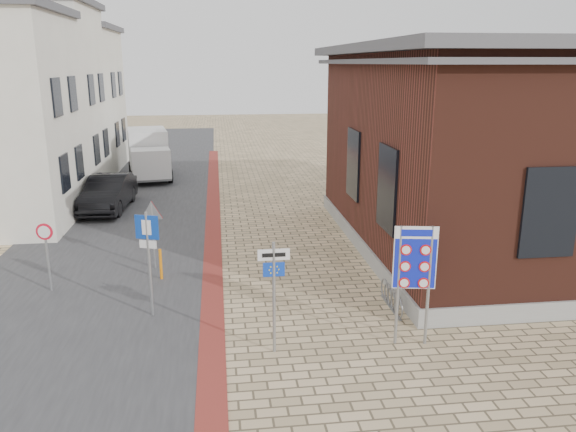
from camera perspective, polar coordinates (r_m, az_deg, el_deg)
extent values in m
plane|color=tan|center=(12.67, 1.63, -14.05)|extent=(120.00, 120.00, 0.00)
cube|color=#38383A|center=(26.90, -15.08, 1.44)|extent=(7.00, 60.00, 0.02)
cube|color=maroon|center=(21.81, -7.63, -1.34)|extent=(0.60, 40.00, 0.02)
cube|color=gray|center=(21.71, 22.76, -1.86)|extent=(12.15, 12.15, 0.50)
cube|color=#4E2319|center=(21.05, 23.67, 6.63)|extent=(12.00, 12.00, 6.00)
cube|color=#4E4E53|center=(20.88, 24.62, 15.18)|extent=(13.00, 13.00, 0.30)
cube|color=#4E4E53|center=(20.88, 24.49, 14.09)|extent=(12.70, 12.70, 0.15)
cube|color=black|center=(16.00, 10.09, 2.76)|extent=(0.12, 1.60, 2.40)
cube|color=black|center=(19.78, 6.70, 5.27)|extent=(0.12, 1.60, 2.40)
cube|color=black|center=(14.59, 25.06, 0.32)|extent=(1.40, 0.12, 2.20)
cube|color=black|center=(22.81, -21.75, 4.08)|extent=(0.10, 1.10, 1.40)
cube|color=black|center=(25.10, -20.45, 5.15)|extent=(0.10, 1.10, 1.40)
cube|color=black|center=(22.49, -22.46, 11.09)|extent=(0.10, 1.10, 1.40)
cube|color=black|center=(24.81, -21.05, 11.52)|extent=(0.10, 1.10, 1.40)
cube|color=silver|center=(30.41, -25.41, 10.45)|extent=(7.00, 6.00, 8.80)
cube|color=#4E4E53|center=(30.48, -26.43, 18.96)|extent=(7.40, 6.40, 0.30)
cube|color=black|center=(28.58, -18.88, 6.42)|extent=(0.10, 1.10, 1.40)
cube|color=black|center=(30.91, -18.02, 7.10)|extent=(0.10, 1.10, 1.40)
cube|color=black|center=(28.32, -19.37, 12.01)|extent=(0.10, 1.10, 1.40)
cube|color=black|center=(30.67, -18.46, 12.28)|extent=(0.10, 1.10, 1.40)
cube|color=silver|center=(36.18, -22.46, 10.67)|extent=(7.00, 6.00, 8.00)
cube|color=#4E4E53|center=(36.17, -23.16, 17.21)|extent=(7.40, 6.40, 0.30)
cube|color=black|center=(34.43, -16.96, 7.96)|extent=(0.10, 1.10, 1.40)
cube|color=black|center=(36.78, -16.36, 8.43)|extent=(0.10, 1.10, 1.40)
cube|color=black|center=(34.21, -17.33, 12.60)|extent=(0.10, 1.10, 1.40)
cube|color=black|center=(36.58, -16.69, 12.78)|extent=(0.10, 1.10, 1.40)
torus|color=slate|center=(14.52, 11.17, -9.11)|extent=(0.04, 0.60, 0.60)
torus|color=slate|center=(14.78, 10.80, -8.64)|extent=(0.04, 0.60, 0.60)
torus|color=slate|center=(15.04, 10.45, -8.19)|extent=(0.04, 0.60, 0.60)
torus|color=slate|center=(15.30, 10.12, -7.75)|extent=(0.04, 0.60, 0.60)
torus|color=slate|center=(15.57, 9.79, -7.33)|extent=(0.04, 0.60, 0.60)
cube|color=slate|center=(15.14, 10.41, -9.09)|extent=(0.08, 1.60, 0.04)
imported|color=black|center=(25.59, -17.80, 2.25)|extent=(1.91, 4.67, 1.51)
cube|color=slate|center=(32.09, -13.85, 4.45)|extent=(2.74, 5.25, 0.23)
cube|color=white|center=(30.23, -13.74, 5.24)|extent=(2.18, 1.87, 1.48)
cube|color=black|center=(29.50, -13.70, 5.55)|extent=(1.75, 0.37, 0.74)
cube|color=white|center=(32.72, -14.07, 6.78)|extent=(2.56, 3.62, 2.04)
cylinder|color=black|center=(30.61, -15.50, 3.74)|extent=(0.35, 0.77, 0.74)
cylinder|color=black|center=(30.71, -11.87, 4.01)|extent=(0.35, 0.77, 0.74)
cylinder|color=black|center=(33.53, -15.66, 4.70)|extent=(0.35, 0.77, 0.74)
cylinder|color=black|center=(33.61, -12.34, 4.94)|extent=(0.35, 0.77, 0.74)
cylinder|color=gray|center=(12.84, 11.11, -7.01)|extent=(0.07, 0.07, 2.80)
cylinder|color=gray|center=(12.96, 14.09, -6.97)|extent=(0.07, 0.07, 2.80)
cube|color=white|center=(12.66, 12.79, -4.16)|extent=(0.95, 0.21, 1.44)
cube|color=#0F1DBD|center=(12.66, 12.79, -4.16)|extent=(0.91, 0.20, 1.40)
cube|color=white|center=(12.48, 12.94, -1.65)|extent=(0.91, 0.21, 0.27)
cylinder|color=gray|center=(12.30, -1.43, -8.35)|extent=(0.07, 0.07, 2.56)
cube|color=silver|center=(11.93, -1.46, -3.95)|extent=(0.69, 0.05, 0.24)
cube|color=#0F38B7|center=(12.04, -1.45, -5.44)|extent=(0.47, 0.05, 0.31)
cylinder|color=gray|center=(14.37, -13.90, -4.87)|extent=(0.07, 0.07, 2.73)
cube|color=#0D3AA5|center=(14.07, -14.15, -1.11)|extent=(0.58, 0.24, 0.60)
cube|color=white|center=(14.19, -14.04, -2.80)|extent=(0.42, 0.18, 0.20)
cylinder|color=gray|center=(17.80, -13.52, -2.06)|extent=(0.07, 0.07, 2.06)
cylinder|color=gray|center=(16.95, -23.21, -3.93)|extent=(0.07, 0.07, 1.98)
cylinder|color=red|center=(16.73, -23.49, -1.45)|extent=(0.47, 0.11, 0.47)
cylinder|color=orange|center=(17.00, -12.80, -4.82)|extent=(0.09, 0.09, 0.95)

